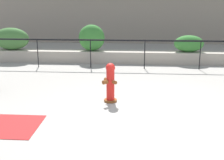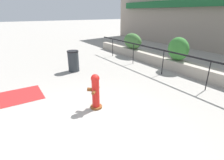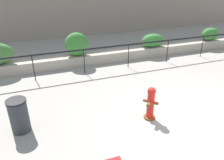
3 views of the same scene
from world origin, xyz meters
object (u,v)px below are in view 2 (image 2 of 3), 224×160
at_px(hedge_bush_1, 178,49).
at_px(trash_bin, 73,61).
at_px(fire_hydrant, 95,91).
at_px(hedge_bush_0, 132,41).

distance_m(hedge_bush_1, trash_bin, 5.12).
bearing_deg(fire_hydrant, trash_bin, 168.93).
xyz_separation_m(hedge_bush_1, trash_bin, (-2.56, -4.40, -0.55)).
xyz_separation_m(hedge_bush_0, trash_bin, (0.98, -4.40, -0.47)).
bearing_deg(hedge_bush_0, hedge_bush_1, 0.00).
bearing_deg(hedge_bush_0, fire_hydrant, -47.35).
distance_m(fire_hydrant, trash_bin, 3.83).
distance_m(hedge_bush_0, hedge_bush_1, 3.54).
height_order(hedge_bush_1, fire_hydrant, hedge_bush_1).
xyz_separation_m(hedge_bush_0, fire_hydrant, (4.73, -5.13, -0.43)).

